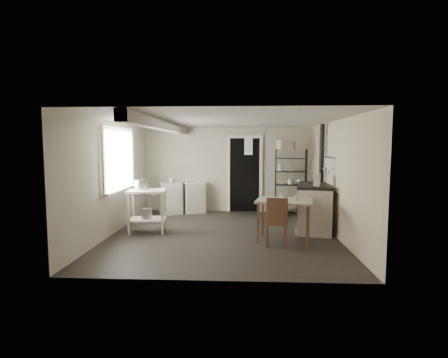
{
  "coord_description": "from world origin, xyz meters",
  "views": [
    {
      "loc": [
        0.38,
        -7.0,
        1.8
      ],
      "look_at": [
        0.0,
        0.3,
        1.1
      ],
      "focal_mm": 28.0,
      "sensor_mm": 36.0,
      "label": 1
    }
  ],
  "objects_px": {
    "base_cabinets": "(182,196)",
    "stove": "(315,210)",
    "stockpot": "(141,187)",
    "chair": "(276,219)",
    "flour_sack": "(281,206)",
    "shelf_rack": "(291,179)",
    "prep_table": "(147,213)",
    "work_table": "(284,221)"
  },
  "relations": [
    {
      "from": "stockpot",
      "to": "flour_sack",
      "type": "relative_size",
      "value": 0.6
    },
    {
      "from": "prep_table",
      "to": "shelf_rack",
      "type": "xyz_separation_m",
      "value": [
        3.22,
        2.01,
        0.55
      ]
    },
    {
      "from": "base_cabinets",
      "to": "chair",
      "type": "relative_size",
      "value": 1.4
    },
    {
      "from": "work_table",
      "to": "flour_sack",
      "type": "height_order",
      "value": "work_table"
    },
    {
      "from": "prep_table",
      "to": "base_cabinets",
      "type": "bearing_deg",
      "value": 80.14
    },
    {
      "from": "base_cabinets",
      "to": "chair",
      "type": "bearing_deg",
      "value": -73.24
    },
    {
      "from": "stove",
      "to": "work_table",
      "type": "relative_size",
      "value": 1.21
    },
    {
      "from": "prep_table",
      "to": "stockpot",
      "type": "bearing_deg",
      "value": 147.86
    },
    {
      "from": "stockpot",
      "to": "shelf_rack",
      "type": "xyz_separation_m",
      "value": [
        3.36,
        1.92,
        0.01
      ]
    },
    {
      "from": "base_cabinets",
      "to": "work_table",
      "type": "xyz_separation_m",
      "value": [
        2.38,
        -2.64,
        -0.08
      ]
    },
    {
      "from": "stockpot",
      "to": "chair",
      "type": "height_order",
      "value": "stockpot"
    },
    {
      "from": "shelf_rack",
      "to": "flour_sack",
      "type": "bearing_deg",
      "value": -163.71
    },
    {
      "from": "stockpot",
      "to": "base_cabinets",
      "type": "distance_m",
      "value": 2.16
    },
    {
      "from": "stove",
      "to": "chair",
      "type": "height_order",
      "value": "chair"
    },
    {
      "from": "stove",
      "to": "work_table",
      "type": "bearing_deg",
      "value": -119.88
    },
    {
      "from": "prep_table",
      "to": "stockpot",
      "type": "distance_m",
      "value": 0.57
    },
    {
      "from": "stockpot",
      "to": "prep_table",
      "type": "bearing_deg",
      "value": -32.14
    },
    {
      "from": "shelf_rack",
      "to": "stove",
      "type": "relative_size",
      "value": 1.37
    },
    {
      "from": "prep_table",
      "to": "stockpot",
      "type": "xyz_separation_m",
      "value": [
        -0.15,
        0.09,
        0.54
      ]
    },
    {
      "from": "stove",
      "to": "base_cabinets",
      "type": "bearing_deg",
      "value": 161.67
    },
    {
      "from": "stove",
      "to": "chair",
      "type": "bearing_deg",
      "value": -116.56
    },
    {
      "from": "base_cabinets",
      "to": "flour_sack",
      "type": "relative_size",
      "value": 2.52
    },
    {
      "from": "stove",
      "to": "flour_sack",
      "type": "height_order",
      "value": "stove"
    },
    {
      "from": "stockpot",
      "to": "work_table",
      "type": "relative_size",
      "value": 0.29
    },
    {
      "from": "base_cabinets",
      "to": "stove",
      "type": "bearing_deg",
      "value": -49.68
    },
    {
      "from": "work_table",
      "to": "chair",
      "type": "distance_m",
      "value": 0.39
    },
    {
      "from": "prep_table",
      "to": "stove",
      "type": "relative_size",
      "value": 0.71
    },
    {
      "from": "stove",
      "to": "flour_sack",
      "type": "relative_size",
      "value": 2.51
    },
    {
      "from": "prep_table",
      "to": "shelf_rack",
      "type": "relative_size",
      "value": 0.52
    },
    {
      "from": "base_cabinets",
      "to": "stove",
      "type": "distance_m",
      "value": 3.61
    },
    {
      "from": "stove",
      "to": "work_table",
      "type": "height_order",
      "value": "stove"
    },
    {
      "from": "work_table",
      "to": "chair",
      "type": "bearing_deg",
      "value": -117.89
    },
    {
      "from": "base_cabinets",
      "to": "shelf_rack",
      "type": "relative_size",
      "value": 0.73
    },
    {
      "from": "base_cabinets",
      "to": "shelf_rack",
      "type": "height_order",
      "value": "shelf_rack"
    },
    {
      "from": "stove",
      "to": "stockpot",
      "type": "bearing_deg",
      "value": -164.56
    },
    {
      "from": "shelf_rack",
      "to": "work_table",
      "type": "height_order",
      "value": "shelf_rack"
    },
    {
      "from": "prep_table",
      "to": "stove",
      "type": "height_order",
      "value": "stove"
    },
    {
      "from": "prep_table",
      "to": "work_table",
      "type": "bearing_deg",
      "value": -10.35
    },
    {
      "from": "base_cabinets",
      "to": "stove",
      "type": "height_order",
      "value": "stove"
    },
    {
      "from": "base_cabinets",
      "to": "shelf_rack",
      "type": "xyz_separation_m",
      "value": [
        2.85,
        -0.12,
        0.49
      ]
    },
    {
      "from": "stove",
      "to": "work_table",
      "type": "distance_m",
      "value": 1.13
    },
    {
      "from": "prep_table",
      "to": "work_table",
      "type": "relative_size",
      "value": 0.86
    }
  ]
}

